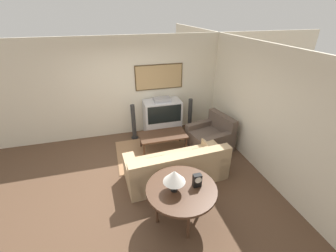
{
  "coord_description": "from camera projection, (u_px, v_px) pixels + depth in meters",
  "views": [
    {
      "loc": [
        -0.45,
        -3.82,
        3.28
      ],
      "look_at": [
        0.83,
        0.8,
        0.75
      ],
      "focal_mm": 24.0,
      "sensor_mm": 36.0,
      "label": 1
    }
  ],
  "objects": [
    {
      "name": "ground_plane",
      "position": [
        141.0,
        178.0,
        4.89
      ],
      "size": [
        12.0,
        12.0,
        0.0
      ],
      "primitive_type": "plane",
      "color": "brown"
    },
    {
      "name": "wall_back",
      "position": [
        126.0,
        88.0,
        6.08
      ],
      "size": [
        12.0,
        0.1,
        2.7
      ],
      "color": "beige",
      "rests_on": "ground_plane"
    },
    {
      "name": "wall_right",
      "position": [
        258.0,
        108.0,
        4.88
      ],
      "size": [
        0.06,
        12.0,
        2.7
      ],
      "color": "beige",
      "rests_on": "ground_plane"
    },
    {
      "name": "area_rug",
      "position": [
        162.0,
        150.0,
        5.81
      ],
      "size": [
        2.29,
        1.45,
        0.01
      ],
      "color": "#99704C",
      "rests_on": "ground_plane"
    },
    {
      "name": "tv",
      "position": [
        162.0,
        117.0,
        6.38
      ],
      "size": [
        1.03,
        0.56,
        1.11
      ],
      "color": "silver",
      "rests_on": "ground_plane"
    },
    {
      "name": "couch",
      "position": [
        177.0,
        168.0,
        4.74
      ],
      "size": [
        2.15,
        1.01,
        0.8
      ],
      "rotation": [
        0.0,
        0.0,
        3.21
      ],
      "color": "tan",
      "rests_on": "ground_plane"
    },
    {
      "name": "armchair",
      "position": [
        211.0,
        137.0,
        5.84
      ],
      "size": [
        1.1,
        1.12,
        0.87
      ],
      "rotation": [
        0.0,
        0.0,
        -1.36
      ],
      "color": "brown",
      "rests_on": "ground_plane"
    },
    {
      "name": "coffee_table",
      "position": [
        163.0,
        136.0,
        5.69
      ],
      "size": [
        1.17,
        0.62,
        0.44
      ],
      "color": "#472D1E",
      "rests_on": "ground_plane"
    },
    {
      "name": "console_table",
      "position": [
        181.0,
        191.0,
        3.62
      ],
      "size": [
        1.15,
        1.15,
        0.72
      ],
      "color": "#472D1E",
      "rests_on": "ground_plane"
    },
    {
      "name": "table_lamp",
      "position": [
        174.0,
        176.0,
        3.42
      ],
      "size": [
        0.35,
        0.35,
        0.38
      ],
      "color": "black",
      "rests_on": "console_table"
    },
    {
      "name": "mantel_clock",
      "position": [
        197.0,
        180.0,
        3.59
      ],
      "size": [
        0.13,
        0.1,
        0.23
      ],
      "color": "black",
      "rests_on": "console_table"
    },
    {
      "name": "speaker_tower_left",
      "position": [
        134.0,
        123.0,
        6.17
      ],
      "size": [
        0.2,
        0.2,
        1.0
      ],
      "color": "black",
      "rests_on": "ground_plane"
    },
    {
      "name": "speaker_tower_right",
      "position": [
        190.0,
        116.0,
        6.56
      ],
      "size": [
        0.2,
        0.2,
        1.0
      ],
      "color": "black",
      "rests_on": "ground_plane"
    }
  ]
}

